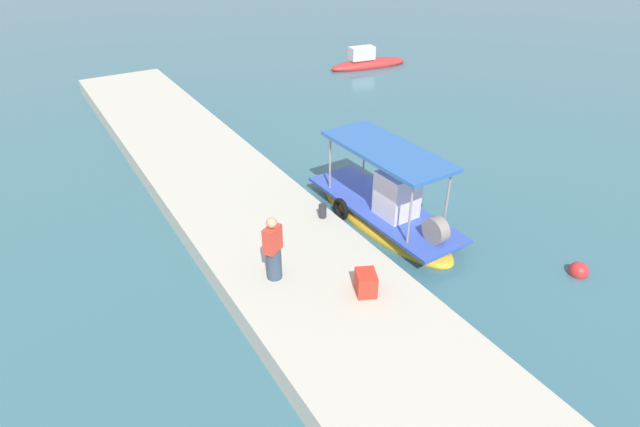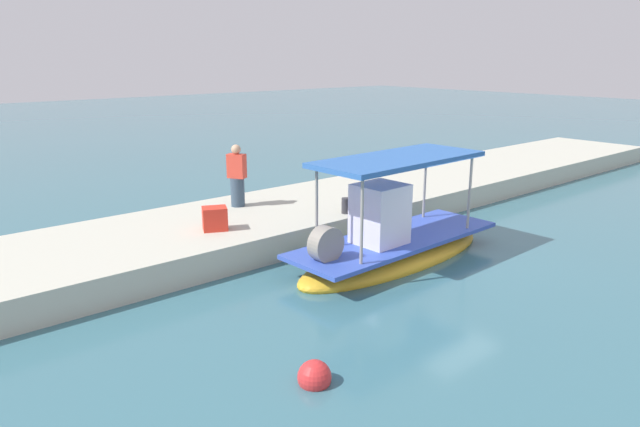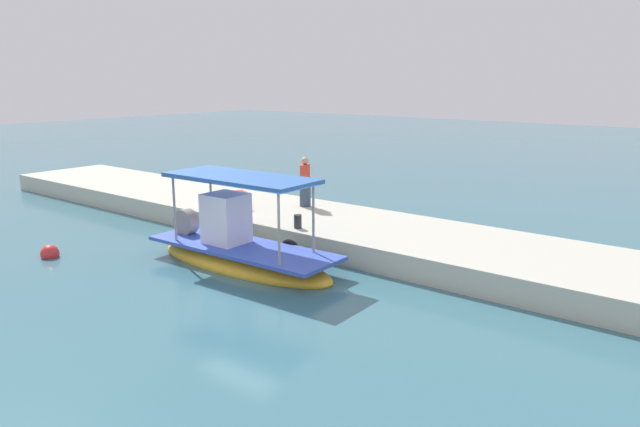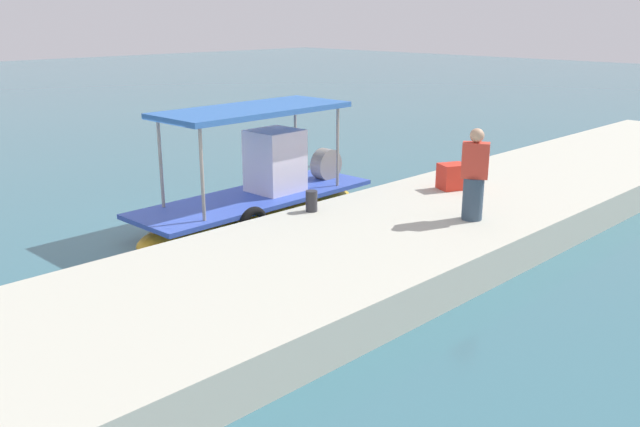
# 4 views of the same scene
# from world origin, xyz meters

# --- Properties ---
(ground_plane) EXTENTS (120.00, 120.00, 0.00)m
(ground_plane) POSITION_xyz_m (0.00, 0.00, 0.00)
(ground_plane) COLOR #396B78
(dock_quay) EXTENTS (36.00, 4.29, 0.71)m
(dock_quay) POSITION_xyz_m (0.00, -4.43, 0.36)
(dock_quay) COLOR beige
(dock_quay) RESTS_ON ground_plane
(main_fishing_boat) EXTENTS (6.25, 2.15, 2.95)m
(main_fishing_boat) POSITION_xyz_m (1.28, -0.59, 0.45)
(main_fishing_boat) COLOR gold
(main_fishing_boat) RESTS_ON ground_plane
(fisherman_near_bollard) EXTENTS (0.54, 0.58, 1.79)m
(fisherman_near_bollard) POSITION_xyz_m (2.75, -5.30, 1.52)
(fisherman_near_bollard) COLOR #35495C
(fisherman_near_bollard) RESTS_ON dock_quay
(mooring_bollard) EXTENTS (0.24, 0.24, 0.43)m
(mooring_bollard) POSITION_xyz_m (0.91, -2.71, 0.92)
(mooring_bollard) COLOR #2D2D33
(mooring_bollard) RESTS_ON dock_quay
(cargo_crate) EXTENTS (0.74, 0.68, 0.58)m
(cargo_crate) POSITION_xyz_m (4.46, -3.66, 1.00)
(cargo_crate) COLOR red
(cargo_crate) RESTS_ON dock_quay
(marker_buoy) EXTENTS (0.54, 0.54, 0.54)m
(marker_buoy) POSITION_xyz_m (6.29, 2.42, 0.11)
(marker_buoy) COLOR red
(marker_buoy) RESTS_ON ground_plane
(moored_boat_near) EXTENTS (2.04, 5.32, 1.56)m
(moored_boat_near) POSITION_xyz_m (-13.96, 9.85, 0.26)
(moored_boat_near) COLOR red
(moored_boat_near) RESTS_ON ground_plane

